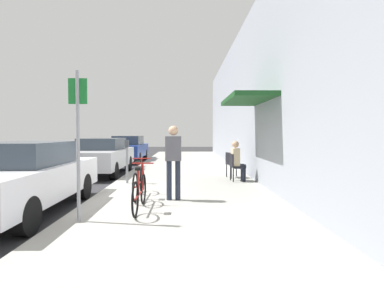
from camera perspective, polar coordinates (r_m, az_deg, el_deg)
name	(u,v)px	position (r m, az deg, el deg)	size (l,w,h in m)	color
ground_plane	(94,201)	(7.95, -17.88, -10.04)	(60.00, 60.00, 0.00)	#2D2D30
sidewalk_slab	(186,184)	(9.58, -1.17, -7.53)	(4.50, 32.00, 0.12)	#9E9B93
building_facade	(263,91)	(9.83, 13.13, 9.66)	(1.40, 32.00, 5.93)	#999EA8
parked_car_0	(22,177)	(7.19, -29.10, -5.35)	(1.80, 4.40, 1.47)	silver
parked_car_1	(102,156)	(12.72, -16.44, -2.10)	(1.80, 4.40, 1.45)	#B7B7BC
parked_car_2	(128,148)	(18.09, -11.83, -0.83)	(1.80, 4.40, 1.50)	navy
parking_meter	(127,158)	(9.56, -12.04, -2.60)	(0.12, 0.10, 1.32)	slate
street_sign	(78,134)	(5.60, -20.51, 1.81)	(0.32, 0.06, 2.60)	gray
bicycle_0	(140,192)	(6.20, -9.75, -8.87)	(0.46, 1.71, 0.90)	black
bicycle_1	(139,182)	(7.43, -9.90, -7.06)	(0.46, 1.71, 0.90)	black
cafe_chair_0	(235,165)	(9.87, 8.09, -3.97)	(0.48, 0.48, 0.87)	black
seated_patron_0	(237,159)	(9.86, 8.43, -2.85)	(0.45, 0.39, 1.29)	#232838
cafe_chair_1	(232,163)	(10.62, 7.44, -3.54)	(0.55, 0.55, 0.87)	black
pedestrian_standing	(173,156)	(6.98, -3.49, -2.32)	(0.36, 0.22, 1.70)	#232838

